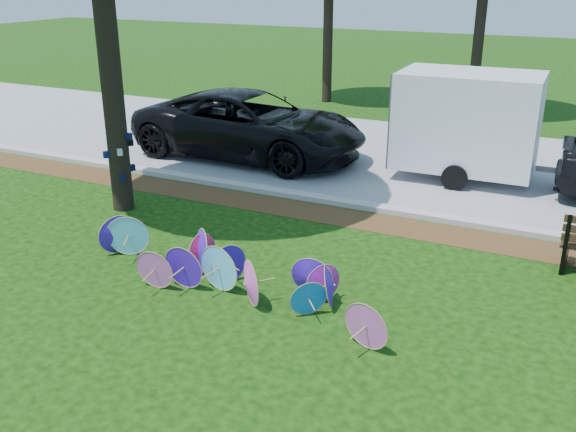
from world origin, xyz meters
name	(u,v)px	position (x,y,z in m)	size (l,w,h in m)	color
ground	(202,309)	(0.00, 0.00, 0.00)	(90.00, 90.00, 0.00)	black
mulch_strip	(318,213)	(0.00, 4.50, 0.01)	(90.00, 1.00, 0.01)	#472D16
curb	(331,200)	(0.00, 5.20, 0.06)	(90.00, 0.30, 0.12)	#B7B5AD
street	(387,156)	(0.00, 9.35, 0.01)	(90.00, 8.00, 0.01)	gray
parasol_pile	(224,267)	(-0.06, 0.78, 0.36)	(5.65, 1.58, 0.78)	#62CFFF
black_van	(250,125)	(-3.38, 7.68, 0.88)	(2.91, 6.30, 1.75)	black
cargo_trailer	(468,120)	(2.23, 8.30, 1.43)	(3.24, 2.05, 2.87)	silver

